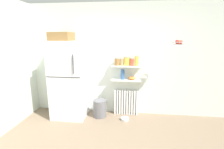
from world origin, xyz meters
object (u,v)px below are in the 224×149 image
Objects in this scene: storage_jar_2 at (127,61)px; storage_jar_4 at (137,61)px; shelf_bowl at (132,78)px; trash_bin at (100,108)px; storage_jar_0 at (117,62)px; pet_food_bowl at (125,119)px; hanging_fruit_basket at (179,42)px; refrigerator at (69,78)px; storage_jar_3 at (132,62)px; vase at (123,74)px; storage_jar_1 at (122,62)px; radiator at (126,102)px.

storage_jar_2 is 0.88× the size of storage_jar_4.
shelf_bowl reaches higher than trash_bin.
storage_jar_0 is 0.90× the size of pet_food_bowl.
storage_jar_2 is at bearing 160.91° from hanging_fruit_basket.
storage_jar_0 is 0.22m from storage_jar_2.
storage_jar_3 is at bearing 8.61° from refrigerator.
refrigerator is 1.17m from storage_jar_0.
storage_jar_4 reaches higher than trash_bin.
shelf_bowl is at bearing 0.00° from storage_jar_3.
storage_jar_3 reaches higher than vase.
storage_jar_0 reaches higher than storage_jar_1.
hanging_fruit_basket is (2.32, -0.13, 0.82)m from refrigerator.
storage_jar_1 is 0.22m from storage_jar_3.
storage_jar_1 is at bearing 0.00° from storage_jar_0.
radiator is 1.80m from hanging_fruit_basket.
storage_jar_4 is at bearing 156.09° from hanging_fruit_basket.
vase reaches higher than trash_bin.
storage_jar_4 is 0.96m from hanging_fruit_basket.
refrigerator is 11.15× the size of storage_jar_0.
storage_jar_0 is at bearing 180.00° from storage_jar_2.
trash_bin is (-0.61, -0.19, -1.10)m from storage_jar_2.
radiator is 0.62m from shelf_bowl.
vase is (0.13, 0.00, -0.30)m from storage_jar_0.
radiator is 2.91× the size of storage_jar_2.
shelf_bowl is 0.85× the size of pet_food_bowl.
storage_jar_3 is (0.11, 0.00, -0.01)m from storage_jar_2.
refrigerator is 1.48m from storage_jar_3.
shelf_bowl is 0.58× the size of hanging_fruit_basket.
pet_food_bowl is 1.99m from hanging_fruit_basket.
storage_jar_0 is at bearing 164.16° from hanging_fruit_basket.
vase is 0.96m from trash_bin.
storage_jar_1 is (1.20, 0.21, 0.36)m from refrigerator.
shelf_bowl is (1.44, 0.21, -0.01)m from refrigerator.
storage_jar_2 is 0.51× the size of trash_bin.
storage_jar_2 is at bearing -0.00° from storage_jar_1.
radiator is 0.99m from storage_jar_1.
storage_jar_4 is 1.43× the size of shelf_bowl.
hanging_fruit_basket is (1.10, -0.35, 0.74)m from vase.
hanging_fruit_basket is (1.12, -0.35, 0.45)m from storage_jar_1.
hanging_fruit_basket is at bearing -17.32° from storage_jar_1.
storage_jar_3 is at bearing -15.16° from radiator.
vase is at bearing 20.19° from trash_bin.
storage_jar_3 is at bearing 0.00° from vase.
storage_jar_0 is 0.61× the size of hanging_fruit_basket.
pet_food_bowl is at bearing -3.50° from refrigerator.
refrigerator reaches higher than shelf_bowl.
storage_jar_1 is 0.70× the size of storage_jar_4.
storage_jar_2 is 0.32m from vase.
storage_jar_3 reaches higher than radiator.
vase is (-0.09, -0.03, 0.69)m from radiator.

